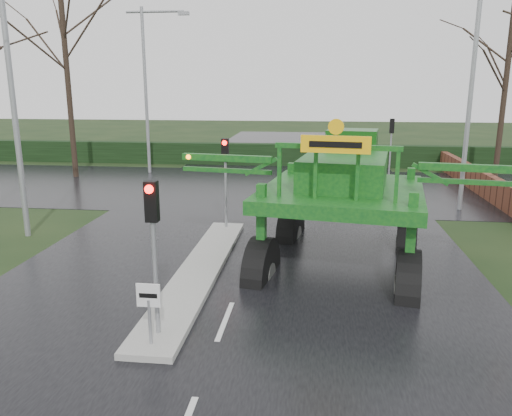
# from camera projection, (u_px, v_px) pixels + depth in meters

# --- Properties ---
(ground) EXTENTS (140.00, 140.00, 0.00)m
(ground) POSITION_uv_depth(u_px,v_px,m) (225.00, 321.00, 11.75)
(ground) COLOR black
(ground) RESTS_ON ground
(road_main) EXTENTS (14.00, 80.00, 0.02)m
(road_main) POSITION_uv_depth(u_px,v_px,m) (266.00, 215.00, 21.39)
(road_main) COLOR black
(road_main) RESTS_ON ground
(road_cross) EXTENTS (80.00, 12.00, 0.02)m
(road_cross) POSITION_uv_depth(u_px,v_px,m) (277.00, 188.00, 27.18)
(road_cross) COLOR black
(road_cross) RESTS_ON ground
(median_island) EXTENTS (1.20, 10.00, 0.16)m
(median_island) POSITION_uv_depth(u_px,v_px,m) (200.00, 270.00, 14.77)
(median_island) COLOR gray
(median_island) RESTS_ON ground
(hedge_row) EXTENTS (44.00, 0.90, 1.50)m
(hedge_row) POSITION_uv_depth(u_px,v_px,m) (286.00, 155.00, 34.72)
(hedge_row) COLOR black
(hedge_row) RESTS_ON ground
(brick_wall) EXTENTS (0.40, 20.00, 1.20)m
(brick_wall) POSITION_uv_depth(u_px,v_px,m) (479.00, 181.00, 25.84)
(brick_wall) COLOR #592D1E
(brick_wall) RESTS_ON ground
(keep_left_sign) EXTENTS (0.50, 0.07, 1.35)m
(keep_left_sign) POSITION_uv_depth(u_px,v_px,m) (149.00, 304.00, 10.19)
(keep_left_sign) COLOR gray
(keep_left_sign) RESTS_ON ground
(traffic_signal_near) EXTENTS (0.26, 0.33, 3.52)m
(traffic_signal_near) POSITION_uv_depth(u_px,v_px,m) (153.00, 226.00, 10.31)
(traffic_signal_near) COLOR gray
(traffic_signal_near) RESTS_ON ground
(traffic_signal_mid) EXTENTS (0.26, 0.33, 3.52)m
(traffic_signal_mid) POSITION_uv_depth(u_px,v_px,m) (225.00, 164.00, 18.50)
(traffic_signal_mid) COLOR gray
(traffic_signal_mid) RESTS_ON ground
(traffic_signal_far) EXTENTS (0.26, 0.33, 3.52)m
(traffic_signal_far) POSITION_uv_depth(u_px,v_px,m) (391.00, 135.00, 29.69)
(traffic_signal_far) COLOR gray
(traffic_signal_far) RESTS_ON ground
(street_light_left_near) EXTENTS (3.85, 0.30, 10.00)m
(street_light_left_near) POSITION_uv_depth(u_px,v_px,m) (18.00, 68.00, 17.04)
(street_light_left_near) COLOR gray
(street_light_left_near) RESTS_ON ground
(street_light_right) EXTENTS (3.85, 0.30, 10.00)m
(street_light_right) POSITION_uv_depth(u_px,v_px,m) (465.00, 72.00, 20.96)
(street_light_right) COLOR gray
(street_light_right) RESTS_ON ground
(street_light_left_far) EXTENTS (3.85, 0.30, 10.00)m
(street_light_left_far) POSITION_uv_depth(u_px,v_px,m) (150.00, 76.00, 30.55)
(street_light_left_far) COLOR gray
(street_light_left_far) RESTS_ON ground
(tree_left_far) EXTENTS (7.70, 7.70, 13.26)m
(tree_left_far) POSITION_uv_depth(u_px,v_px,m) (66.00, 55.00, 28.83)
(tree_left_far) COLOR black
(tree_left_far) RESTS_ON ground
(tree_right_far) EXTENTS (7.00, 7.00, 12.05)m
(tree_right_far) POSITION_uv_depth(u_px,v_px,m) (508.00, 67.00, 28.98)
(tree_right_far) COLOR black
(tree_right_far) RESTS_ON ground
(crop_sprayer) EXTENTS (10.14, 7.04, 5.72)m
(crop_sprayer) POSITION_uv_depth(u_px,v_px,m) (264.00, 183.00, 14.22)
(crop_sprayer) COLOR black
(crop_sprayer) RESTS_ON ground
(white_sedan) EXTENTS (4.78, 3.18, 1.49)m
(white_sedan) POSITION_uv_depth(u_px,v_px,m) (334.00, 194.00, 25.71)
(white_sedan) COLOR silver
(white_sedan) RESTS_ON ground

